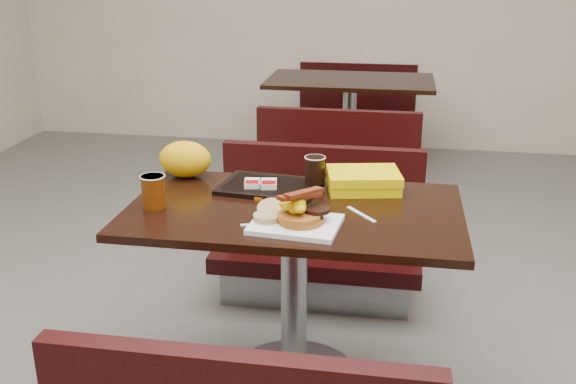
% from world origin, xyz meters
% --- Properties ---
extents(floor, '(6.00, 7.00, 0.01)m').
position_xyz_m(floor, '(0.00, 0.00, 0.00)').
color(floor, slate).
rests_on(floor, ground).
extents(table_near, '(1.20, 0.70, 0.75)m').
position_xyz_m(table_near, '(0.00, 0.00, 0.38)').
color(table_near, black).
rests_on(table_near, floor).
extents(bench_near_n, '(1.00, 0.46, 0.72)m').
position_xyz_m(bench_near_n, '(0.00, 0.70, 0.36)').
color(bench_near_n, black).
rests_on(bench_near_n, floor).
extents(table_far, '(1.20, 0.70, 0.75)m').
position_xyz_m(table_far, '(0.00, 2.60, 0.38)').
color(table_far, black).
rests_on(table_far, floor).
extents(bench_far_s, '(1.00, 0.46, 0.72)m').
position_xyz_m(bench_far_s, '(0.00, 1.90, 0.36)').
color(bench_far_s, black).
rests_on(bench_far_s, floor).
extents(bench_far_n, '(1.00, 0.46, 0.72)m').
position_xyz_m(bench_far_n, '(0.00, 3.30, 0.36)').
color(bench_far_n, black).
rests_on(bench_far_n, floor).
extents(platter, '(0.31, 0.25, 0.02)m').
position_xyz_m(platter, '(0.03, -0.18, 0.76)').
color(platter, white).
rests_on(platter, table_near).
extents(pancake_stack, '(0.18, 0.18, 0.03)m').
position_xyz_m(pancake_stack, '(0.05, -0.17, 0.78)').
color(pancake_stack, '#975E19').
rests_on(pancake_stack, platter).
extents(sausage_patty, '(0.11, 0.11, 0.01)m').
position_xyz_m(sausage_patty, '(0.10, -0.15, 0.81)').
color(sausage_patty, black).
rests_on(sausage_patty, pancake_stack).
extents(scrambled_eggs, '(0.12, 0.11, 0.05)m').
position_xyz_m(scrambled_eggs, '(0.04, -0.17, 0.82)').
color(scrambled_eggs, '#EAC504').
rests_on(scrambled_eggs, pancake_stack).
extents(bacon_strips, '(0.17, 0.19, 0.01)m').
position_xyz_m(bacon_strips, '(0.04, -0.16, 0.86)').
color(bacon_strips, '#4B1105').
rests_on(bacon_strips, scrambled_eggs).
extents(muffin_bottom, '(0.12, 0.12, 0.02)m').
position_xyz_m(muffin_bottom, '(-0.07, -0.17, 0.78)').
color(muffin_bottom, tan).
rests_on(muffin_bottom, platter).
extents(muffin_top, '(0.10, 0.10, 0.06)m').
position_xyz_m(muffin_top, '(-0.06, -0.13, 0.79)').
color(muffin_top, tan).
rests_on(muffin_top, platter).
extents(coffee_cup_near, '(0.10, 0.10, 0.12)m').
position_xyz_m(coffee_cup_near, '(-0.50, -0.08, 0.81)').
color(coffee_cup_near, '#8A3905').
rests_on(coffee_cup_near, table_near).
extents(fork, '(0.13, 0.06, 0.00)m').
position_xyz_m(fork, '(-0.11, -0.18, 0.75)').
color(fork, white).
rests_on(fork, table_near).
extents(knife, '(0.11, 0.13, 0.00)m').
position_xyz_m(knife, '(0.24, -0.03, 0.75)').
color(knife, white).
rests_on(knife, table_near).
extents(condiment_syrup, '(0.05, 0.04, 0.01)m').
position_xyz_m(condiment_syrup, '(-0.14, 0.06, 0.76)').
color(condiment_syrup, '#C04E08').
rests_on(condiment_syrup, table_near).
extents(tray, '(0.40, 0.31, 0.02)m').
position_xyz_m(tray, '(-0.12, 0.18, 0.76)').
color(tray, black).
rests_on(tray, table_near).
extents(hashbrown_sleeve_left, '(0.07, 0.09, 0.02)m').
position_xyz_m(hashbrown_sleeve_left, '(-0.19, 0.15, 0.78)').
color(hashbrown_sleeve_left, silver).
rests_on(hashbrown_sleeve_left, tray).
extents(hashbrown_sleeve_right, '(0.08, 0.09, 0.02)m').
position_xyz_m(hashbrown_sleeve_right, '(-0.12, 0.16, 0.78)').
color(hashbrown_sleeve_right, silver).
rests_on(hashbrown_sleeve_right, tray).
extents(coffee_cup_far, '(0.10, 0.10, 0.10)m').
position_xyz_m(coffee_cup_far, '(0.04, 0.23, 0.82)').
color(coffee_cup_far, black).
rests_on(coffee_cup_far, tray).
extents(clamshell, '(0.31, 0.26, 0.07)m').
position_xyz_m(clamshell, '(0.23, 0.23, 0.79)').
color(clamshell, '#EBC703').
rests_on(clamshell, table_near).
extents(paper_bag, '(0.23, 0.18, 0.15)m').
position_xyz_m(paper_bag, '(-0.49, 0.27, 0.82)').
color(paper_bag, '#F3AD08').
rests_on(paper_bag, table_near).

